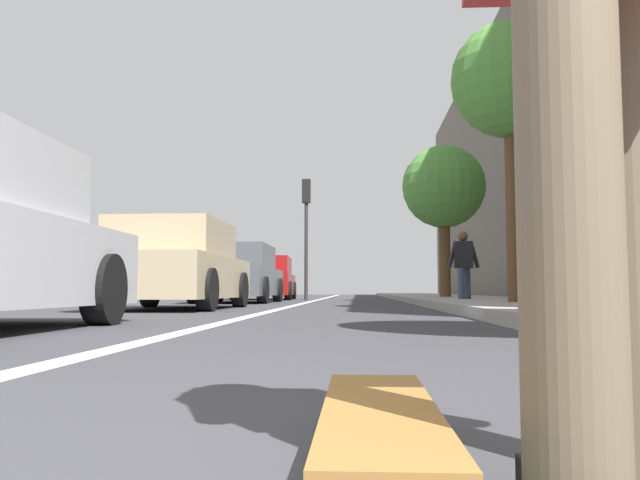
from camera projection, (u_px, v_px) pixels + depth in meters
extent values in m
plane|color=#38383D|center=(347.00, 310.00, 10.30)|extent=(80.00, 80.00, 0.00)
cube|color=silver|center=(315.00, 300.00, 20.32)|extent=(52.00, 0.16, 0.01)
cube|color=#9E9B93|center=(461.00, 299.00, 18.09)|extent=(52.00, 3.20, 0.14)
cube|color=#6C6358|center=(525.00, 147.00, 22.31)|extent=(40.00, 1.20, 10.46)
cylinder|color=green|center=(337.00, 418.00, 1.44)|extent=(0.07, 0.03, 0.07)
cylinder|color=green|center=(414.00, 419.00, 1.43)|extent=(0.07, 0.03, 0.07)
cube|color=silver|center=(375.00, 397.00, 1.44)|extent=(0.06, 0.12, 0.02)
cube|color=silver|center=(388.00, 472.00, 0.84)|extent=(0.06, 0.12, 0.02)
cube|color=olive|center=(380.00, 412.00, 1.14)|extent=(0.84, 0.20, 0.02)
cylinder|color=brown|center=(570.00, 222.00, 0.88)|extent=(0.14, 0.14, 0.82)
cylinder|color=brown|center=(626.00, 237.00, 1.13)|extent=(0.14, 0.14, 0.82)
cylinder|color=black|center=(104.00, 289.00, 5.97)|extent=(0.66, 0.23, 0.65)
cube|color=tan|center=(175.00, 277.00, 11.12)|extent=(4.09, 1.89, 0.70)
cube|color=tan|center=(173.00, 239.00, 11.02)|extent=(2.26, 1.72, 0.60)
cube|color=#4C606B|center=(191.00, 244.00, 12.13)|extent=(0.06, 1.61, 0.51)
cylinder|color=black|center=(150.00, 290.00, 12.42)|extent=(0.66, 0.23, 0.66)
cylinder|color=black|center=(240.00, 290.00, 12.30)|extent=(0.66, 0.23, 0.66)
cylinder|color=black|center=(95.00, 290.00, 9.92)|extent=(0.66, 0.23, 0.66)
cylinder|color=black|center=(207.00, 290.00, 9.79)|extent=(0.66, 0.23, 0.66)
cube|color=#4C5156|center=(239.00, 282.00, 16.86)|extent=(4.33, 1.80, 0.70)
cube|color=#4C5156|center=(238.00, 257.00, 16.77)|extent=(2.39, 1.65, 0.60)
cube|color=#4C606B|center=(246.00, 259.00, 17.95)|extent=(0.05, 1.55, 0.51)
cylinder|color=black|center=(218.00, 290.00, 18.24)|extent=(0.65, 0.23, 0.65)
cylinder|color=black|center=(278.00, 290.00, 18.13)|extent=(0.65, 0.23, 0.65)
cylinder|color=black|center=(194.00, 290.00, 15.57)|extent=(0.65, 0.23, 0.65)
cylinder|color=black|center=(263.00, 290.00, 15.46)|extent=(0.65, 0.23, 0.65)
cube|color=maroon|center=(265.00, 285.00, 22.47)|extent=(4.20, 2.03, 0.70)
cube|color=maroon|center=(265.00, 266.00, 22.37)|extent=(2.34, 1.81, 0.60)
cube|color=#4C606B|center=(268.00, 267.00, 23.51)|extent=(0.10, 1.65, 0.51)
cylinder|color=black|center=(244.00, 291.00, 23.75)|extent=(0.62, 0.24, 0.61)
cylinder|color=black|center=(293.00, 291.00, 23.72)|extent=(0.62, 0.24, 0.61)
cylinder|color=black|center=(234.00, 291.00, 21.20)|extent=(0.62, 0.24, 0.61)
cylinder|color=black|center=(288.00, 291.00, 21.16)|extent=(0.62, 0.24, 0.61)
cylinder|color=#2D2D2D|center=(306.00, 251.00, 21.84)|extent=(0.12, 0.12, 3.27)
cube|color=black|center=(306.00, 191.00, 22.00)|extent=(0.24, 0.28, 0.80)
sphere|color=red|center=(307.00, 184.00, 22.15)|extent=(0.16, 0.16, 0.16)
sphere|color=#392907|center=(307.00, 192.00, 22.13)|extent=(0.16, 0.16, 0.16)
sphere|color=black|center=(307.00, 199.00, 22.11)|extent=(0.16, 0.16, 0.16)
cylinder|color=brown|center=(513.00, 214.00, 10.37)|extent=(0.22, 0.22, 3.07)
sphere|color=#4C8C38|center=(510.00, 79.00, 10.54)|extent=(1.89, 1.89, 1.89)
cylinder|color=brown|center=(445.00, 258.00, 18.46)|extent=(0.32, 0.32, 2.46)
sphere|color=#4C8C38|center=(444.00, 186.00, 18.62)|extent=(2.37, 2.37, 2.37)
cylinder|color=#384260|center=(467.00, 287.00, 14.06)|extent=(0.14, 0.14, 0.79)
cylinder|color=#384260|center=(461.00, 287.00, 13.82)|extent=(0.14, 0.14, 0.79)
cube|color=black|center=(468.00, 304.00, 14.04)|extent=(0.25, 0.10, 0.07)
cube|color=black|center=(463.00, 255.00, 14.01)|extent=(0.23, 0.39, 0.58)
cylinder|color=black|center=(474.00, 255.00, 13.99)|extent=(0.09, 0.23, 0.58)
cylinder|color=black|center=(452.00, 255.00, 14.02)|extent=(0.09, 0.23, 0.58)
sphere|color=brown|center=(463.00, 236.00, 14.04)|extent=(0.21, 0.21, 0.21)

